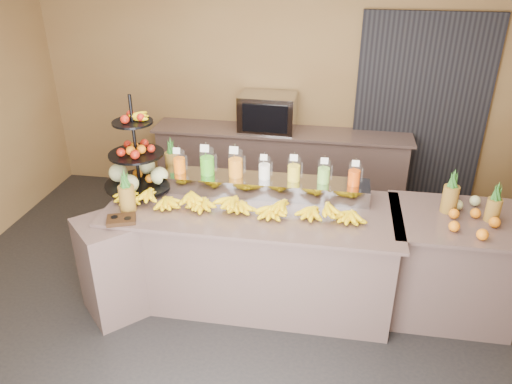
% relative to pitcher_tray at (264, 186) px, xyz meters
% --- Properties ---
extents(ground, '(6.00, 6.00, 0.00)m').
position_rel_pitcher_tray_xyz_m(ground, '(-0.05, -0.58, -1.01)').
color(ground, black).
rests_on(ground, ground).
extents(room_envelope, '(6.04, 5.02, 2.82)m').
position_rel_pitcher_tray_xyz_m(room_envelope, '(0.13, 0.21, 0.87)').
color(room_envelope, brown).
rests_on(room_envelope, ground).
extents(buffet_counter, '(2.75, 1.25, 0.93)m').
position_rel_pitcher_tray_xyz_m(buffet_counter, '(-0.17, -0.32, -0.54)').
color(buffet_counter, gray).
rests_on(buffet_counter, ground).
extents(right_counter, '(1.08, 0.88, 0.93)m').
position_rel_pitcher_tray_xyz_m(right_counter, '(1.65, -0.18, -0.54)').
color(right_counter, gray).
rests_on(right_counter, ground).
extents(back_ledge, '(3.10, 0.55, 0.93)m').
position_rel_pitcher_tray_xyz_m(back_ledge, '(-0.05, 1.67, -0.54)').
color(back_ledge, gray).
rests_on(back_ledge, ground).
extents(pitcher_tray, '(1.85, 0.30, 0.15)m').
position_rel_pitcher_tray_xyz_m(pitcher_tray, '(0.00, 0.00, 0.00)').
color(pitcher_tray, gray).
rests_on(pitcher_tray, buffet_counter).
extents(juice_pitcher_orange_a, '(0.11, 0.12, 0.27)m').
position_rel_pitcher_tray_xyz_m(juice_pitcher_orange_a, '(-0.78, -0.00, 0.17)').
color(juice_pitcher_orange_a, silver).
rests_on(juice_pitcher_orange_a, pitcher_tray).
extents(juice_pitcher_green, '(0.13, 0.14, 0.32)m').
position_rel_pitcher_tray_xyz_m(juice_pitcher_green, '(-0.52, -0.00, 0.18)').
color(juice_pitcher_green, silver).
rests_on(juice_pitcher_green, pitcher_tray).
extents(juice_pitcher_orange_b, '(0.13, 0.14, 0.32)m').
position_rel_pitcher_tray_xyz_m(juice_pitcher_orange_b, '(-0.26, -0.00, 0.18)').
color(juice_pitcher_orange_b, silver).
rests_on(juice_pitcher_orange_b, pitcher_tray).
extents(juice_pitcher_milk, '(0.11, 0.11, 0.26)m').
position_rel_pitcher_tray_xyz_m(juice_pitcher_milk, '(-0.00, -0.00, 0.16)').
color(juice_pitcher_milk, silver).
rests_on(juice_pitcher_milk, pitcher_tray).
extents(juice_pitcher_lemon, '(0.11, 0.12, 0.28)m').
position_rel_pitcher_tray_xyz_m(juice_pitcher_lemon, '(0.26, -0.00, 0.17)').
color(juice_pitcher_lemon, silver).
rests_on(juice_pitcher_lemon, pitcher_tray).
extents(juice_pitcher_lime, '(0.11, 0.11, 0.26)m').
position_rel_pitcher_tray_xyz_m(juice_pitcher_lime, '(0.52, -0.00, 0.16)').
color(juice_pitcher_lime, silver).
rests_on(juice_pitcher_lime, pitcher_tray).
extents(juice_pitcher_orange_c, '(0.11, 0.11, 0.26)m').
position_rel_pitcher_tray_xyz_m(juice_pitcher_orange_c, '(0.78, -0.00, 0.16)').
color(juice_pitcher_orange_c, silver).
rests_on(juice_pitcher_orange_c, pitcher_tray).
extents(banana_heap, '(2.18, 0.20, 0.18)m').
position_rel_pitcher_tray_xyz_m(banana_heap, '(-0.18, -0.35, 0.00)').
color(banana_heap, yellow).
rests_on(banana_heap, buffet_counter).
extents(fruit_stand, '(0.79, 0.79, 0.88)m').
position_rel_pitcher_tray_xyz_m(fruit_stand, '(-1.10, -0.09, 0.15)').
color(fruit_stand, black).
rests_on(fruit_stand, buffet_counter).
extents(condiment_caddy, '(0.28, 0.24, 0.03)m').
position_rel_pitcher_tray_xyz_m(condiment_caddy, '(-1.07, -0.69, -0.06)').
color(condiment_caddy, black).
rests_on(condiment_caddy, buffet_counter).
extents(pineapple_left_a, '(0.13, 0.13, 0.39)m').
position_rel_pitcher_tray_xyz_m(pineapple_left_a, '(-1.08, -0.51, 0.07)').
color(pineapple_left_a, brown).
rests_on(pineapple_left_a, buffet_counter).
extents(pineapple_left_b, '(0.13, 0.13, 0.40)m').
position_rel_pitcher_tray_xyz_m(pineapple_left_b, '(-0.93, 0.23, 0.07)').
color(pineapple_left_b, brown).
rests_on(pineapple_left_b, buffet_counter).
extents(right_fruit_pile, '(0.44, 0.42, 0.23)m').
position_rel_pitcher_tray_xyz_m(right_fruit_pile, '(1.72, -0.22, -0.00)').
color(right_fruit_pile, brown).
rests_on(right_fruit_pile, right_counter).
extents(oven_warmer, '(0.67, 0.48, 0.44)m').
position_rel_pitcher_tray_xyz_m(oven_warmer, '(-0.22, 1.67, 0.14)').
color(oven_warmer, gray).
rests_on(oven_warmer, back_ledge).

